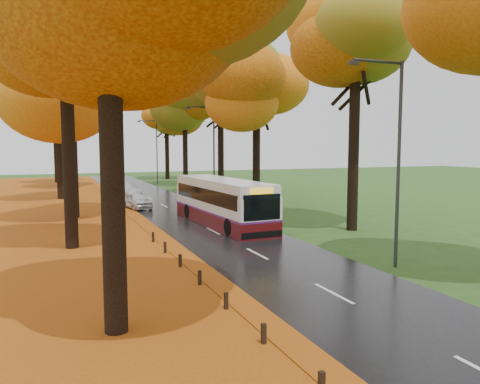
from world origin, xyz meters
TOP-DOWN VIEW (x-y plane):
  - road at (0.00, 25.00)m, footprint 6.50×90.00m
  - centre_line at (0.00, 25.00)m, footprint 0.12×90.00m
  - leaf_verge at (-9.00, 25.00)m, footprint 12.00×90.00m
  - leaf_drift at (-3.05, 25.00)m, footprint 0.90×90.00m
  - trees_left at (-7.18, 27.06)m, footprint 9.20×74.00m
  - trees_right at (7.19, 26.91)m, footprint 9.30×74.20m
  - bollard_row at (-3.70, 4.70)m, footprint 0.11×23.51m
  - streetlamp_near at (3.95, 8.00)m, footprint 2.45×0.18m
  - streetlamp_mid at (3.95, 30.00)m, footprint 2.45×0.18m
  - streetlamp_far at (3.95, 52.00)m, footprint 2.45×0.18m
  - bus at (1.21, 19.86)m, footprint 2.93×10.55m
  - car_white at (-2.29, 29.10)m, footprint 2.02×3.77m
  - car_silver at (-2.14, 36.19)m, footprint 2.53×4.68m
  - car_dark at (-2.35, 44.64)m, footprint 2.27×4.52m

SIDE VIEW (x-z plane):
  - leaf_verge at x=-9.00m, z-range 0.00..0.02m
  - road at x=0.00m, z-range 0.00..0.04m
  - leaf_drift at x=-3.05m, z-range 0.04..0.05m
  - centre_line at x=0.00m, z-range 0.04..0.05m
  - bollard_row at x=-3.70m, z-range 0.00..0.52m
  - car_white at x=-2.29m, z-range 0.04..1.26m
  - car_dark at x=-2.35m, z-range 0.04..1.30m
  - car_silver at x=-2.14m, z-range 0.04..1.50m
  - bus at x=1.21m, z-range 0.11..2.85m
  - streetlamp_near at x=3.95m, z-range 0.71..8.71m
  - streetlamp_mid at x=3.95m, z-range 0.71..8.71m
  - streetlamp_far at x=3.95m, z-range 0.71..8.71m
  - trees_left at x=-7.18m, z-range 2.59..16.48m
  - trees_right at x=7.19m, z-range 2.71..16.67m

